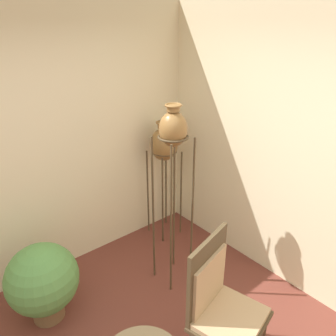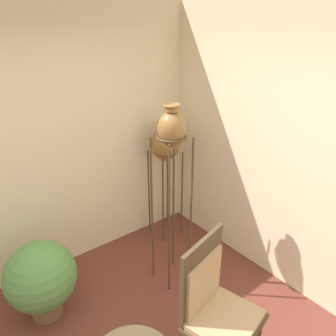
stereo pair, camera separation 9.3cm
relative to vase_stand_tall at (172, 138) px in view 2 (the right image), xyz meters
The scene contains 6 objects.
wall_back 1.40m from the vase_stand_tall, 136.44° to the left, with size 7.75×0.06×2.70m.
wall_right 1.32m from the vase_stand_tall, 46.53° to the right, with size 0.06×7.75×2.70m.
vase_stand_tall is the anchor object (origin of this frame).
vase_stand_medium 0.90m from the vase_stand_tall, 56.48° to the left, with size 0.32×0.32×1.46m.
chair 1.36m from the vase_stand_tall, 111.03° to the right, with size 0.61×0.56×1.14m.
potted_plant 1.68m from the vase_stand_tall, 164.56° to the left, with size 0.63×0.63×0.75m.
Camera 2 is at (-0.69, -1.16, 2.48)m, focal length 35.00 mm.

